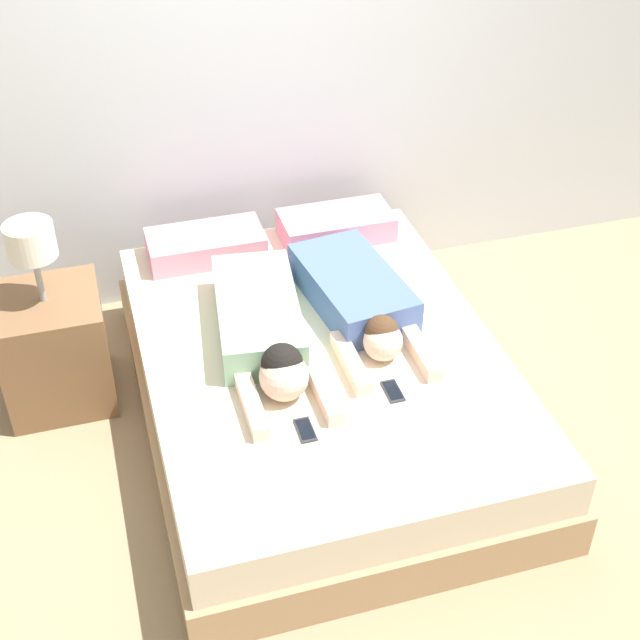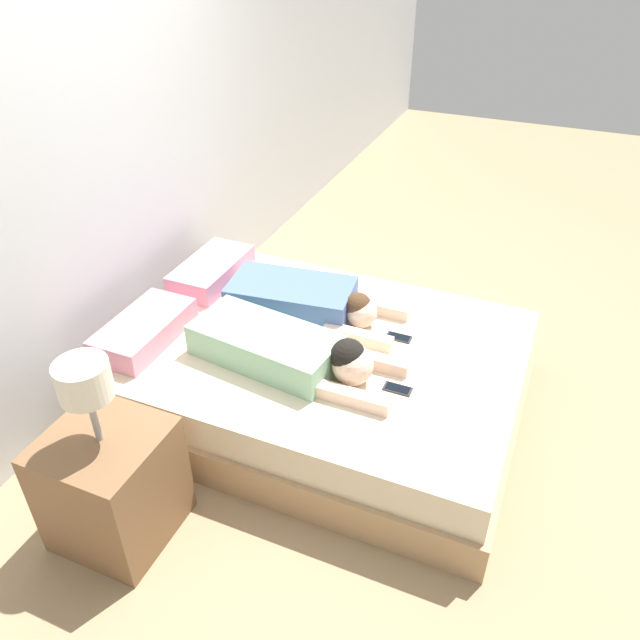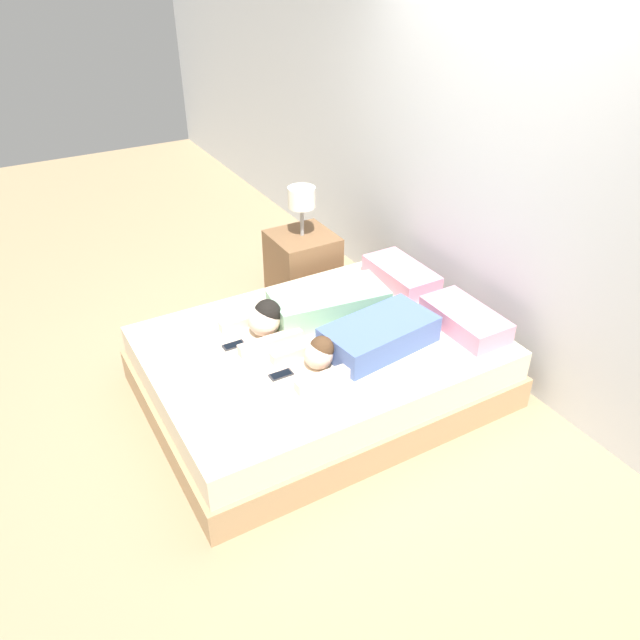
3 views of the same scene
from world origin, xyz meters
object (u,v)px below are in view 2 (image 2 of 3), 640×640
bed (320,373)px  cell_phone_right (399,337)px  person_left (289,350)px  pillow_head_right (212,271)px  cell_phone_left (398,389)px  pillow_head_left (144,330)px  person_right (306,300)px  nightstand (111,480)px

bed → cell_phone_right: 0.49m
person_left → pillow_head_right: bearing=54.2°
pillow_head_right → cell_phone_left: (-0.56, -1.40, -0.06)m
pillow_head_left → person_right: size_ratio=0.57×
person_left → nightstand: bearing=155.0°
cell_phone_left → cell_phone_right: (0.42, 0.12, 0.00)m
pillow_head_left → person_left: (0.11, -0.82, 0.02)m
bed → cell_phone_right: bearing=-61.6°
bed → nightstand: (-1.17, 0.51, 0.11)m
cell_phone_right → pillow_head_right: bearing=83.6°
pillow_head_left → cell_phone_left: 1.41m
bed → cell_phone_left: bearing=-112.6°
bed → pillow_head_right: (0.35, 0.89, 0.28)m
pillow_head_right → person_left: 1.01m
pillow_head_right → cell_phone_left: 1.51m
cell_phone_left → cell_phone_right: bearing=16.3°
pillow_head_right → cell_phone_right: size_ratio=4.21×
pillow_head_right → person_right: 0.71m
person_right → nightstand: nightstand is taller
cell_phone_left → cell_phone_right: same height
pillow_head_right → cell_phone_right: bearing=-96.4°
bed → person_right: bearing=37.9°
pillow_head_right → person_left: (-0.59, -0.82, 0.02)m
pillow_head_right → pillow_head_left: bearing=180.0°
pillow_head_left → cell_phone_right: bearing=-66.3°
pillow_head_right → person_right: (-0.11, -0.70, 0.02)m
person_left → pillow_head_left: bearing=98.0°
pillow_head_left → pillow_head_right: size_ratio=1.00×
pillow_head_left → cell_phone_left: (0.14, -1.40, -0.06)m
bed → cell_phone_left: 0.59m
person_right → cell_phone_right: (-0.04, -0.58, -0.08)m
person_right → nightstand: (-1.41, 0.32, -0.19)m
nightstand → person_right: bearing=-12.6°
bed → person_right: size_ratio=2.11×
pillow_head_right → person_right: person_right is taller
bed → person_left: person_left is taller
person_left → person_right: bearing=13.8°
pillow_head_right → nightstand: bearing=-165.8°
nightstand → pillow_head_right: bearing=14.2°
cell_phone_left → nightstand: nightstand is taller
person_left → cell_phone_left: bearing=-87.4°
person_right → nightstand: bearing=167.4°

